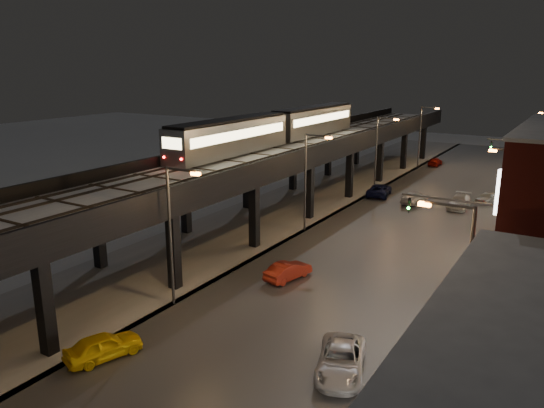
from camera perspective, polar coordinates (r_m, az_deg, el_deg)
The scene contains 28 objects.
road_surface at distance 49.71m, azimuth 14.09°, elevation -3.09°, with size 17.00×120.00×0.06m, color #46474D.
sidewalk_right at distance 47.98m, azimuth 25.58°, elevation -4.74°, with size 4.00×120.00×0.14m, color #9FA1A8.
under_viaduct_pavement at distance 54.91m, azimuth 0.56°, elevation -0.92°, with size 11.00×120.00×0.06m, color #9FA1A8.
elevated_viaduct at distance 51.02m, azimuth -1.23°, elevation 4.30°, with size 9.00×100.00×6.30m.
viaduct_trackbed at distance 50.99m, azimuth -1.17°, elevation 5.17°, with size 8.40×100.00×0.32m.
viaduct_parapet_streetside at distance 48.78m, azimuth 3.19°, elevation 5.26°, with size 0.30×100.00×1.10m, color black.
viaduct_parapet_far at distance 53.36m, azimuth -5.12°, elevation 6.05°, with size 0.30×100.00×1.10m, color black.
streetlight_left_1 at distance 33.18m, azimuth -10.58°, elevation -2.44°, with size 2.57×0.28×9.00m.
streetlight_right_1 at distance 25.76m, azimuth 19.69°, elevation -8.23°, with size 2.56×0.28×9.00m.
streetlight_left_2 at distance 47.65m, azimuth 3.90°, elevation 3.04°, with size 2.57×0.28×9.00m.
streetlight_right_2 at distance 42.81m, azimuth 24.73°, elevation 0.34°, with size 2.56×0.28×9.00m.
streetlight_left_3 at distance 63.94m, azimuth 11.38°, elevation 5.81°, with size 2.57×0.28×9.00m.
streetlight_right_3 at distance 60.42m, azimuth 26.86°, elevation 3.99°, with size 2.56×0.28×9.00m.
streetlight_left_4 at distance 80.95m, azimuth 15.81°, elevation 7.39°, with size 2.57×0.28×9.00m.
traffic_light_rig_a at distance 34.50m, azimuth 21.27°, elevation -3.84°, with size 6.10×0.34×7.00m.
traffic_light_rig_b at distance 63.55m, azimuth 26.22°, elevation 3.85°, with size 6.10×0.34×7.00m.
subway_train at distance 58.11m, azimuth 0.57°, elevation 8.25°, with size 2.80×34.08×3.34m.
car_taxi at distance 29.89m, azimuth -17.67°, elevation -14.43°, with size 1.61×4.01×1.37m, color yellow.
car_near_white at distance 38.06m, azimuth 1.73°, elevation -7.25°, with size 1.35×3.87×1.28m, color maroon.
car_mid_silver at distance 62.89m, azimuth 11.46°, elevation 1.44°, with size 2.29×4.98×1.38m, color #0F133D.
car_mid_dark at distance 60.33m, azimuth 15.07°, elevation 0.60°, with size 1.80×4.43×1.28m, color silver.
car_far_white at distance 83.78m, azimuth 17.14°, elevation 4.34°, with size 1.47×3.66×1.25m, color maroon.
car_onc_dark at distance 27.60m, azimuth 7.41°, elevation -16.43°, with size 2.25×4.88×1.36m, color #B6B8C6.
car_onc_white at distance 59.80m, azimuth 19.50°, elevation 0.17°, with size 1.92×4.71×1.37m, color #A0A1A2.
car_onc_red at distance 63.21m, azimuth 22.21°, elevation 0.62°, with size 1.47×3.64×1.24m, color gray.
sign_mcdonalds at distance 46.46m, azimuth 27.17°, elevation 3.43°, with size 2.65×0.64×8.89m.
sign_citgo at distance 26.74m, azimuth 24.85°, elevation -2.08°, with size 2.16×0.39×10.26m.
sign_carwash at distance 32.51m, azimuth 25.49°, elevation -4.15°, with size 1.43×0.35×7.43m.
Camera 1 is at (20.90, -10.49, 14.95)m, focal length 35.00 mm.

